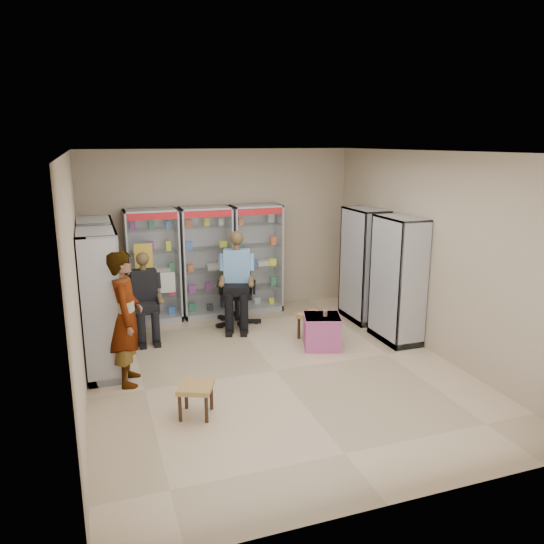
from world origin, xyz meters
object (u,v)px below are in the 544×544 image
object	(u,v)px
standing_man	(126,318)
office_chair	(237,290)
cabinet_back_left	(153,266)
woven_stool_b	(196,400)
seated_shopkeeper	(237,282)
pink_trunk	(322,332)
cabinet_left_far	(99,284)
cabinet_back_mid	(207,262)
cabinet_right_far	(364,265)
cabinet_back_right	(257,259)
woven_stool_a	(314,327)
wooden_chair	(145,309)
cabinet_left_near	(102,304)
cabinet_right_near	(398,280)

from	to	relation	value
standing_man	office_chair	bearing A→B (deg)	-40.29
cabinet_back_left	woven_stool_b	size ratio (longest dim) A/B	5.23
woven_stool_b	seated_shopkeeper	bearing A→B (deg)	65.57
pink_trunk	cabinet_left_far	bearing A→B (deg)	159.13
cabinet_back_mid	woven_stool_b	size ratio (longest dim) A/B	5.23
cabinet_back_mid	standing_man	bearing A→B (deg)	-123.36
cabinet_back_mid	cabinet_right_far	size ratio (longest dim) A/B	1.00
cabinet_back_right	woven_stool_a	bearing A→B (deg)	-77.23
cabinet_back_right	wooden_chair	xyz separation A→B (m)	(-2.15, -0.73, -0.53)
cabinet_back_left	cabinet_back_mid	world-z (taller)	same
cabinet_back_left	woven_stool_b	distance (m)	3.68
cabinet_back_left	standing_man	bearing A→B (deg)	-104.98
cabinet_back_mid	cabinet_right_far	bearing A→B (deg)	-23.65
cabinet_left_far	pink_trunk	world-z (taller)	cabinet_left_far
standing_man	cabinet_right_far	bearing A→B (deg)	-64.97
cabinet_back_left	cabinet_back_mid	size ratio (longest dim) A/B	1.00
cabinet_left_near	pink_trunk	size ratio (longest dim) A/B	3.72
cabinet_back_mid	cabinet_left_far	bearing A→B (deg)	-153.68
seated_shopkeeper	woven_stool_a	size ratio (longest dim) A/B	3.69
office_chair	cabinet_back_right	bearing A→B (deg)	66.72
cabinet_left_near	cabinet_back_right	bearing A→B (deg)	125.65
cabinet_left_far	office_chair	distance (m)	2.30
cabinet_right_near	woven_stool_a	xyz separation A→B (m)	(-1.23, 0.46, -0.79)
office_chair	woven_stool_a	bearing A→B (deg)	-30.83
pink_trunk	woven_stool_b	size ratio (longest dim) A/B	1.40
cabinet_right_near	cabinet_back_right	bearing A→B (deg)	36.16
wooden_chair	pink_trunk	distance (m)	2.91
cabinet_back_mid	seated_shopkeeper	bearing A→B (deg)	-61.96
cabinet_left_near	pink_trunk	xyz separation A→B (m)	(3.20, -0.12, -0.74)
wooden_chair	cabinet_back_left	bearing A→B (deg)	71.10
cabinet_left_near	seated_shopkeeper	xyz separation A→B (m)	(2.26, 1.33, -0.22)
cabinet_back_left	seated_shopkeeper	xyz separation A→B (m)	(1.33, -0.70, -0.22)
cabinet_back_left	woven_stool_b	xyz separation A→B (m)	(0.01, -3.59, -0.81)
pink_trunk	woven_stool_a	world-z (taller)	pink_trunk
cabinet_right_near	standing_man	size ratio (longest dim) A/B	1.11
cabinet_back_right	cabinet_right_far	xyz separation A→B (m)	(1.63, -1.13, 0.00)
cabinet_back_left	wooden_chair	world-z (taller)	cabinet_back_left
cabinet_left_far	standing_man	distance (m)	1.53
woven_stool_a	cabinet_right_near	bearing A→B (deg)	-20.46
cabinet_back_right	cabinet_left_near	distance (m)	3.48
cabinet_right_far	wooden_chair	xyz separation A→B (m)	(-3.78, 0.40, -0.53)
pink_trunk	cabinet_left_near	bearing A→B (deg)	177.83
office_chair	standing_man	bearing A→B (deg)	-120.02
cabinet_left_near	wooden_chair	distance (m)	1.56
seated_shopkeeper	cabinet_right_near	bearing A→B (deg)	-16.66
woven_stool_b	cabinet_right_far	bearing A→B (deg)	35.01
cabinet_right_far	woven_stool_a	size ratio (longest dim) A/B	4.73
woven_stool_b	cabinet_back_mid	bearing A→B (deg)	75.38
cabinet_left_near	wooden_chair	xyz separation A→B (m)	(0.68, 1.30, -0.53)
cabinet_back_right	seated_shopkeeper	xyz separation A→B (m)	(-0.57, -0.70, -0.22)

